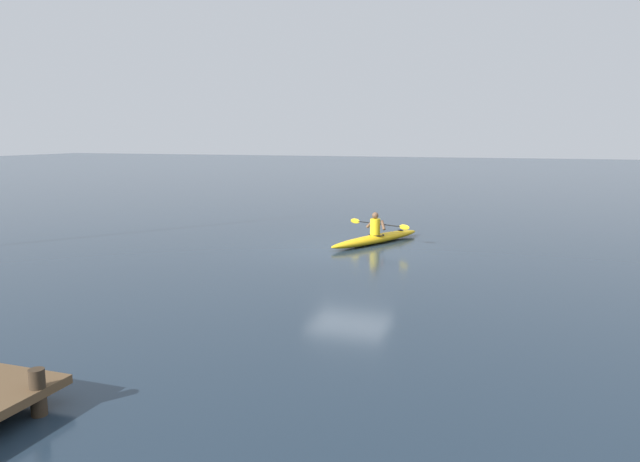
{
  "coord_description": "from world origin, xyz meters",
  "views": [
    {
      "loc": [
        -5.23,
        17.9,
        3.53
      ],
      "look_at": [
        -0.62,
        4.68,
        1.3
      ],
      "focal_mm": 33.9,
      "sensor_mm": 36.0,
      "label": 1
    }
  ],
  "objects": [
    {
      "name": "kayak",
      "position": [
        -0.53,
        -1.25,
        0.15
      ],
      "size": [
        2.32,
        4.24,
        0.29
      ],
      "color": "#EAB214",
      "rests_on": "ground"
    },
    {
      "name": "ground_plane",
      "position": [
        0.0,
        0.0,
        0.0
      ],
      "size": [
        160.0,
        160.0,
        0.0
      ],
      "primitive_type": "plane",
      "color": "#1E2D3D"
    },
    {
      "name": "kayaker",
      "position": [
        -0.51,
        -1.2,
        0.61
      ],
      "size": [
        2.25,
        1.04,
        0.74
      ],
      "color": "yellow",
      "rests_on": "kayak"
    }
  ]
}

